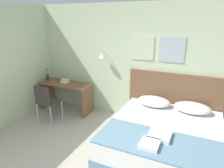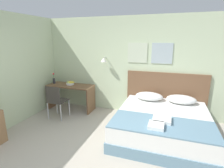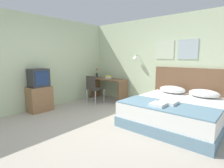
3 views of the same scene
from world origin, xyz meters
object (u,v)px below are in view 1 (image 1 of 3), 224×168
Objects in this scene: folded_towel_near_foot at (160,135)px; fruit_bowl at (65,81)px; pillow_left at (154,101)px; throw_blanket at (158,143)px; desk_chair at (46,100)px; headboard at (174,100)px; bed at (164,139)px; pillow_right at (192,108)px; flower_vase at (47,76)px; desk at (66,91)px; folded_towel_mid_bed at (150,144)px.

fruit_bowl is at bearing 156.45° from folded_towel_near_foot.
pillow_left is 1.38m from throw_blanket.
throw_blanket is 2.74m from desk_chair.
headboard is 1.48m from folded_towel_near_foot.
desk_chair is (-2.68, -0.01, 0.27)m from bed.
pillow_left is 2.41m from desk_chair.
pillow_right is at bearing 62.39° from bed.
fruit_bowl is at bearing 154.00° from throw_blanket.
flower_vase is at bearing -179.53° from pillow_right.
fruit_bowl is (-0.03, 0.03, 0.26)m from desk.
bed is 5.99× the size of folded_towel_near_foot.
bed is 0.55m from folded_towel_near_foot.
folded_towel_near_foot is 0.37× the size of desk_chair.
pillow_left is at bearing 117.61° from bed.
desk is at bearing -179.00° from pillow_left.
fruit_bowl is at bearing -179.86° from pillow_right.
headboard is 2.68m from desk.
desk_chair is at bearing -179.70° from bed.
bed is 1.51× the size of desk.
pillow_left is 1.49m from folded_towel_mid_bed.
folded_towel_near_foot is at bearing 73.85° from folded_towel_mid_bed.
desk reaches higher than throw_blanket.
folded_towel_near_foot is 0.25× the size of desk.
bed is at bearing -15.14° from fruit_bowl.
pillow_right is 3.62m from flower_vase.
headboard reaches higher than folded_towel_near_foot.
pillow_right is 2.38× the size of folded_towel_mid_bed.
flower_vase is at bearing 160.37° from folded_towel_near_foot.
pillow_right is at bearing 0.47° from flower_vase.
pillow_left is at bearing 107.93° from folded_towel_near_foot.
flower_vase is (-0.57, 0.01, 0.33)m from desk.
desk is at bearing 88.84° from desk_chair.
pillow_right is 3.09m from fruit_bowl.
folded_towel_mid_bed is at bearing -29.15° from fruit_bowl.
throw_blanket is at bearing -73.76° from pillow_left.
flower_vase reaches higher than folded_towel_near_foot.
throw_blanket is (-0.39, -1.32, -0.09)m from pillow_right.
headboard is 7.80× the size of fruit_bowl.
fruit_bowl is (-0.02, 0.74, 0.26)m from desk_chair.
fruit_bowl is (-2.69, 1.17, 0.21)m from folded_towel_near_foot.
folded_towel_near_foot is (-0.00, 0.14, 0.04)m from throw_blanket.
bed is 2.76m from desk.
pillow_right reaches higher than folded_towel_near_foot.
fruit_bowl reaches higher than folded_towel_mid_bed.
fruit_bowl is (-2.70, -0.31, 0.19)m from headboard.
pillow_right is 0.77× the size of desk_chair.
fruit_bowl is at bearing -173.44° from headboard.
throw_blanket is 0.17m from folded_towel_mid_bed.
flower_vase reaches higher than desk.
pillow_right is 3.05m from desk.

